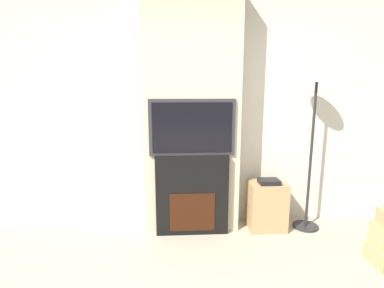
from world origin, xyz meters
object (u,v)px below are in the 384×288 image
fireplace (192,195)px  floor_lamp (314,115)px  television (192,127)px  media_stand (267,205)px

fireplace → floor_lamp: bearing=1.9°
television → media_stand: 1.26m
floor_lamp → media_stand: floor_lamp is taller
television → fireplace: bearing=90.0°
fireplace → media_stand: fireplace is taller
fireplace → television: television is taller
floor_lamp → media_stand: bearing=-179.8°
fireplace → television: bearing=-90.0°
fireplace → media_stand: bearing=2.8°
fireplace → floor_lamp: floor_lamp is taller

